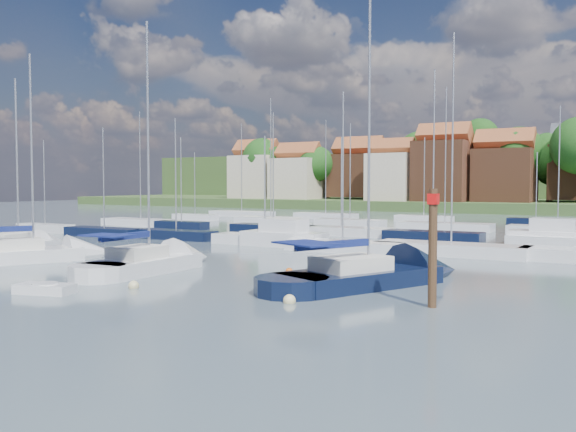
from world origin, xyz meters
The scene contains 13 objects.
ground centered at (0.00, 40.00, 0.00)m, with size 260.00×260.00×0.00m, color #495763.
sailboat_left centered at (-14.06, 3.75, 0.36)m, with size 7.19×10.96×14.69m.
sailboat_centre centered at (-4.68, 4.39, 0.35)m, with size 3.65×11.72×15.74m.
sailboat_navy centered at (8.99, 6.39, 0.35)m, with size 8.46×13.69×18.43m.
sailboat_far centered at (-19.54, 6.41, 0.34)m, with size 4.44×10.73×13.85m.
tender centered at (-3.57, -4.71, 0.22)m, with size 2.92×1.93×0.58m.
timber_piling centered at (13.10, 1.22, 1.57)m, with size 0.40×0.40×7.19m.
buoy_c centered at (-5.43, -0.30, 0.00)m, with size 0.53×0.53×0.53m, color #D85914.
buoy_d centered at (-1.09, -1.46, 0.00)m, with size 0.53×0.53×0.53m, color beige.
buoy_e centered at (2.87, 6.92, 0.00)m, with size 0.43×0.43×0.43m, color #D85914.
buoy_f centered at (7.49, -0.93, 0.00)m, with size 0.55×0.55×0.55m, color beige.
marina_field centered at (1.91, 35.15, 0.43)m, with size 79.62×41.41×15.93m.
far_shore_town centered at (2.23, 132.67, 4.61)m, with size 212.46×90.00×22.27m.
Camera 1 is at (21.34, -24.54, 5.19)m, focal length 40.00 mm.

